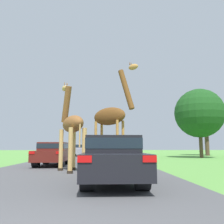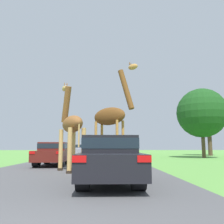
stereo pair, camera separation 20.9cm
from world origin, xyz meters
The scene contains 10 objects.
road centered at (0.00, 30.00, 0.00)m, with size 8.30×120.00×0.00m.
giraffe_near_road centered at (1.85, 10.79, 2.76)m, with size 2.48×2.24×5.51m.
giraffe_companion centered at (-0.10, 9.39, 2.08)m, with size 1.62×2.69×4.52m.
car_lead_maroon centered at (1.63, 5.81, 0.78)m, with size 1.77×4.59×1.45m.
car_queue_right centered at (2.43, 18.56, 0.73)m, with size 1.71×4.75×1.34m.
car_queue_left centered at (-1.27, 27.79, 0.78)m, with size 1.82×4.12×1.47m.
car_far_ahead centered at (-2.74, 20.44, 0.71)m, with size 1.90×4.81×1.31m.
car_verge_right centered at (-1.59, 12.86, 0.75)m, with size 1.71×4.22×1.38m.
tree_centre_back centered at (11.52, 22.02, 4.57)m, with size 5.06×5.06×7.11m.
tree_right_cluster centered at (15.03, 28.31, 5.55)m, with size 4.27×4.27×7.74m.
Camera 2 is at (1.46, -1.84, 1.12)m, focal length 38.00 mm.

